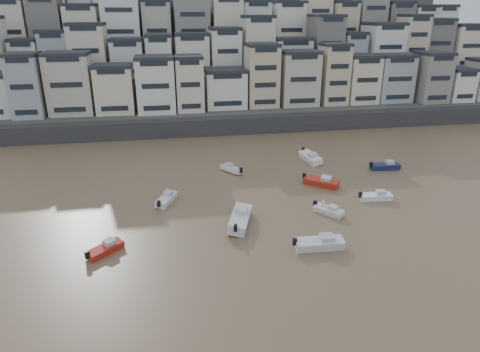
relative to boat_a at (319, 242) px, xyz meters
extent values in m
cube|color=#38383A|center=(-3.40, 47.96, 0.95)|extent=(140.00, 3.00, 3.50)
cube|color=#4C4C47|center=(1.60, 54.96, 1.20)|extent=(140.00, 14.00, 4.00)
cube|color=#4C4C47|center=(1.60, 66.96, 4.20)|extent=(140.00, 14.00, 10.00)
cube|color=#4C4C47|center=(1.60, 78.96, 8.20)|extent=(140.00, 14.00, 18.00)
cube|color=#4C4C47|center=(1.60, 90.96, 12.20)|extent=(140.00, 16.00, 26.00)
cube|color=#4C4C47|center=(1.60, 104.96, 15.20)|extent=(140.00, 18.00, 32.00)
camera|label=1|loc=(-15.73, -38.45, 23.44)|focal=32.00mm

